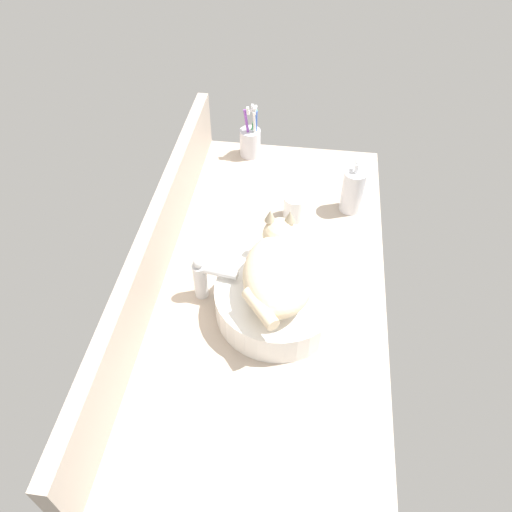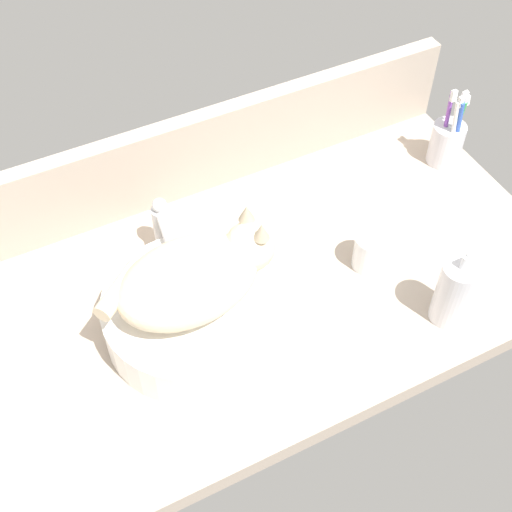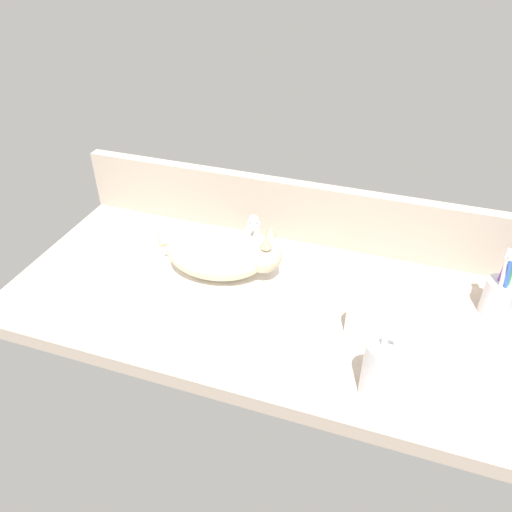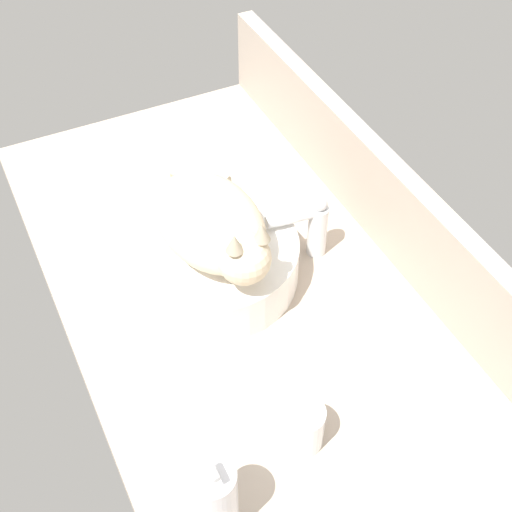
{
  "view_description": "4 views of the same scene",
  "coord_description": "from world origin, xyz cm",
  "px_view_note": "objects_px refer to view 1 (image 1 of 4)",
  "views": [
    {
      "loc": [
        -86.7,
        -8.64,
        101.99
      ],
      "look_at": [
        1.34,
        3.16,
        8.63
      ],
      "focal_mm": 35.0,
      "sensor_mm": 36.0,
      "label": 1
    },
    {
      "loc": [
        -31.81,
        -73.6,
        106.71
      ],
      "look_at": [
        5.32,
        -0.37,
        9.29
      ],
      "focal_mm": 50.0,
      "sensor_mm": 36.0,
      "label": 2
    },
    {
      "loc": [
        31.85,
        -94.01,
        84.26
      ],
      "look_at": [
        -0.67,
        2.2,
        10.91
      ],
      "focal_mm": 35.0,
      "sensor_mm": 36.0,
      "label": 3
    },
    {
      "loc": [
        73.59,
        -35.17,
        96.91
      ],
      "look_at": [
        0.01,
        0.84,
        11.66
      ],
      "focal_mm": 50.0,
      "sensor_mm": 36.0,
      "label": 4
    }
  ],
  "objects_px": {
    "sink_basin": "(277,300)",
    "water_glass": "(295,209)",
    "faucet": "(204,277)",
    "soap_dispenser": "(353,191)",
    "cat": "(279,269)",
    "toothbrush_cup": "(251,141)"
  },
  "relations": [
    {
      "from": "sink_basin",
      "to": "water_glass",
      "type": "distance_m",
      "value": 0.36
    },
    {
      "from": "faucet",
      "to": "soap_dispenser",
      "type": "distance_m",
      "value": 0.54
    },
    {
      "from": "cat",
      "to": "faucet",
      "type": "bearing_deg",
      "value": 86.23
    },
    {
      "from": "cat",
      "to": "faucet",
      "type": "distance_m",
      "value": 0.2
    },
    {
      "from": "faucet",
      "to": "toothbrush_cup",
      "type": "distance_m",
      "value": 0.64
    },
    {
      "from": "soap_dispenser",
      "to": "water_glass",
      "type": "distance_m",
      "value": 0.18
    },
    {
      "from": "soap_dispenser",
      "to": "toothbrush_cup",
      "type": "bearing_deg",
      "value": 54.52
    },
    {
      "from": "toothbrush_cup",
      "to": "water_glass",
      "type": "height_order",
      "value": "toothbrush_cup"
    },
    {
      "from": "sink_basin",
      "to": "cat",
      "type": "xyz_separation_m",
      "value": [
        0.01,
        0.0,
        0.1
      ]
    },
    {
      "from": "sink_basin",
      "to": "soap_dispenser",
      "type": "height_order",
      "value": "soap_dispenser"
    },
    {
      "from": "cat",
      "to": "water_glass",
      "type": "xyz_separation_m",
      "value": [
        0.35,
        -0.02,
        -0.11
      ]
    },
    {
      "from": "sink_basin",
      "to": "cat",
      "type": "bearing_deg",
      "value": 7.84
    },
    {
      "from": "sink_basin",
      "to": "faucet",
      "type": "relative_size",
      "value": 2.29
    },
    {
      "from": "sink_basin",
      "to": "toothbrush_cup",
      "type": "height_order",
      "value": "toothbrush_cup"
    },
    {
      "from": "toothbrush_cup",
      "to": "water_glass",
      "type": "distance_m",
      "value": 0.35
    },
    {
      "from": "sink_basin",
      "to": "faucet",
      "type": "bearing_deg",
      "value": 82.21
    },
    {
      "from": "faucet",
      "to": "water_glass",
      "type": "relative_size",
      "value": 1.78
    },
    {
      "from": "faucet",
      "to": "toothbrush_cup",
      "type": "xyz_separation_m",
      "value": [
        0.64,
        -0.03,
        -0.02
      ]
    },
    {
      "from": "sink_basin",
      "to": "toothbrush_cup",
      "type": "xyz_separation_m",
      "value": [
        0.67,
        0.16,
        0.01
      ]
    },
    {
      "from": "toothbrush_cup",
      "to": "soap_dispenser",
      "type": "bearing_deg",
      "value": -125.48
    },
    {
      "from": "soap_dispenser",
      "to": "toothbrush_cup",
      "type": "xyz_separation_m",
      "value": [
        0.25,
        0.35,
        -0.02
      ]
    },
    {
      "from": "cat",
      "to": "sink_basin",
      "type": "bearing_deg",
      "value": -172.16
    }
  ]
}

